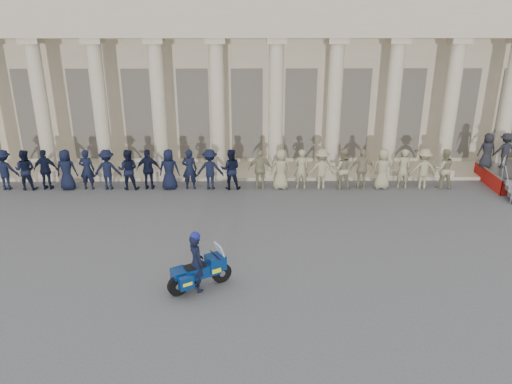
# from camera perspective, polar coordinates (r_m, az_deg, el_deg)

# --- Properties ---
(ground) EXTENTS (90.00, 90.00, 0.00)m
(ground) POSITION_cam_1_polar(r_m,az_deg,el_deg) (16.04, -1.26, -7.84)
(ground) COLOR #49494B
(ground) RESTS_ON ground
(building) EXTENTS (40.00, 12.50, 9.00)m
(building) POSITION_cam_1_polar(r_m,az_deg,el_deg) (28.97, -0.99, 14.65)
(building) COLOR tan
(building) RESTS_ON ground
(officer_rank) EXTENTS (20.11, 0.68, 1.79)m
(officer_rank) POSITION_cam_1_polar(r_m,az_deg,el_deg) (21.73, -3.87, 2.61)
(officer_rank) COLOR black
(officer_rank) RESTS_ON ground
(motorcycle) EXTENTS (1.77, 1.30, 1.27)m
(motorcycle) POSITION_cam_1_polar(r_m,az_deg,el_deg) (14.44, -6.37, -8.99)
(motorcycle) COLOR black
(motorcycle) RESTS_ON ground
(rider) EXTENTS (0.67, 0.75, 1.82)m
(rider) POSITION_cam_1_polar(r_m,az_deg,el_deg) (14.23, -6.83, -7.87)
(rider) COLOR black
(rider) RESTS_ON ground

